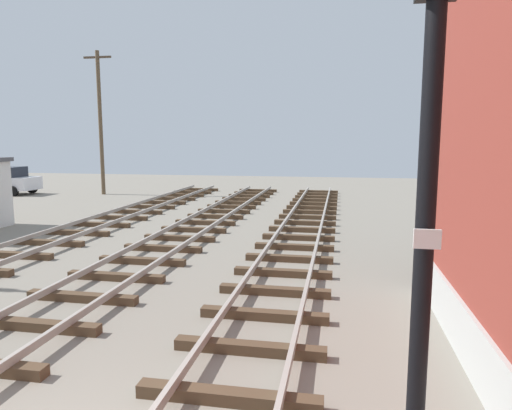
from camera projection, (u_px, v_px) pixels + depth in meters
name	position (u px, v px, depth m)	size (l,w,h in m)	color
signal_mast	(431.00, 123.00, 4.11)	(0.36, 0.40, 5.76)	black
parked_car_white	(4.00, 180.00, 29.24)	(4.20, 2.04, 1.76)	silver
utility_pole_far	(100.00, 121.00, 28.73)	(1.80, 0.24, 8.89)	brown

